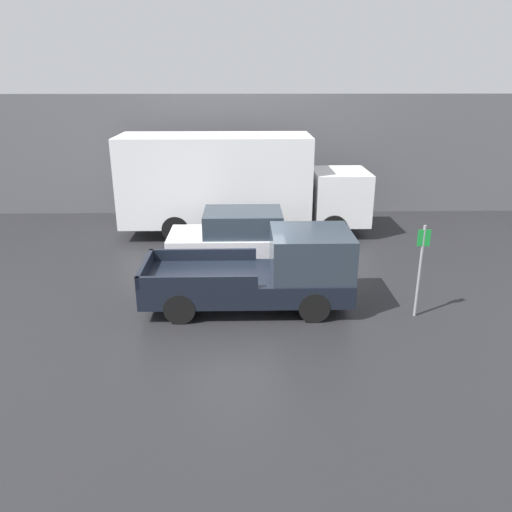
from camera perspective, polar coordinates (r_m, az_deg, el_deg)
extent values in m
plane|color=#232326|center=(13.04, -2.03, -5.45)|extent=(60.00, 60.00, 0.00)
cube|color=#56565B|center=(21.24, -1.86, 11.45)|extent=(28.00, 0.15, 4.89)
cube|color=black|center=(12.68, -1.07, -3.13)|extent=(5.18, 2.01, 0.56)
cube|color=#28333D|center=(12.48, 6.30, 0.43)|extent=(1.97, 1.89, 1.08)
cube|color=black|center=(13.45, -6.07, 0.15)|extent=(2.85, 0.10, 0.31)
cube|color=black|center=(11.68, -6.79, -3.04)|extent=(2.85, 0.10, 0.31)
cube|color=black|center=(12.76, -12.56, -1.36)|extent=(0.10, 2.01, 0.31)
cylinder|color=black|center=(13.69, 5.66, -2.52)|extent=(0.76, 0.26, 0.76)
cylinder|color=black|center=(12.08, 6.64, -5.75)|extent=(0.76, 0.26, 0.76)
cylinder|color=black|center=(13.68, -7.83, -2.63)|extent=(0.76, 0.26, 0.76)
cylinder|color=black|center=(12.07, -8.72, -5.88)|extent=(0.76, 0.26, 0.76)
cube|color=silver|center=(15.53, -1.96, 1.36)|extent=(4.32, 1.93, 0.73)
cube|color=#28333D|center=(15.32, -1.51, 3.90)|extent=(2.37, 1.69, 0.70)
cylinder|color=black|center=(16.49, 2.73, 1.31)|extent=(0.64, 0.22, 0.64)
cylinder|color=black|center=(14.87, 3.19, -0.82)|extent=(0.64, 0.22, 0.64)
cylinder|color=black|center=(16.52, -6.57, 1.23)|extent=(0.64, 0.22, 0.64)
cylinder|color=black|center=(14.90, -7.13, -0.90)|extent=(0.64, 0.22, 0.64)
cube|color=white|center=(18.81, 9.53, 6.79)|extent=(1.97, 2.30, 1.86)
cube|color=white|center=(18.37, -4.65, 8.74)|extent=(6.81, 2.42, 3.15)
cylinder|color=black|center=(19.99, 7.82, 4.98)|extent=(0.96, 0.30, 0.96)
cylinder|color=black|center=(17.95, 8.86, 3.19)|extent=(0.96, 0.30, 0.96)
cylinder|color=black|center=(19.89, -8.37, 4.87)|extent=(0.96, 0.30, 0.96)
cylinder|color=black|center=(17.84, -9.16, 3.07)|extent=(0.96, 0.30, 0.96)
cylinder|color=gray|center=(12.56, 18.19, -1.74)|extent=(0.07, 0.07, 2.32)
cube|color=#198C33|center=(12.26, 18.65, 1.97)|extent=(0.30, 0.02, 0.40)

